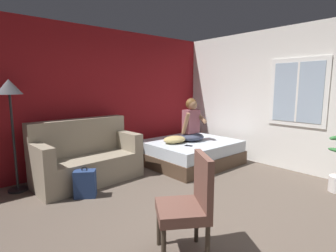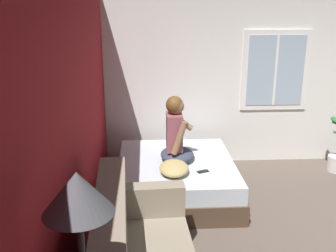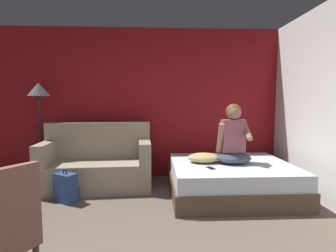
{
  "view_description": "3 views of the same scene",
  "coord_description": "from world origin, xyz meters",
  "views": [
    {
      "loc": [
        -2.27,
        -1.68,
        1.6
      ],
      "look_at": [
        0.71,
        1.76,
        0.9
      ],
      "focal_mm": 28.0,
      "sensor_mm": 36.0,
      "label": 1
    },
    {
      "loc": [
        -3.26,
        2.39,
        2.47
      ],
      "look_at": [
        0.84,
        2.16,
        1.19
      ],
      "focal_mm": 42.0,
      "sensor_mm": 36.0,
      "label": 2
    },
    {
      "loc": [
        0.42,
        -1.75,
        1.38
      ],
      "look_at": [
        0.6,
        1.72,
        1.06
      ],
      "focal_mm": 28.0,
      "sensor_mm": 36.0,
      "label": 3
    }
  ],
  "objects": [
    {
      "name": "bed",
      "position": [
        1.55,
        2.02,
        0.24
      ],
      "size": [
        1.77,
        1.56,
        0.48
      ],
      "color": "#4C3828",
      "rests_on": "ground"
    },
    {
      "name": "person_seated",
      "position": [
        1.58,
        2.02,
        0.84
      ],
      "size": [
        0.52,
        0.45,
        0.88
      ],
      "color": "#383D51",
      "rests_on": "bed"
    },
    {
      "name": "backpack",
      "position": [
        -0.81,
        1.84,
        0.19
      ],
      "size": [
        0.35,
        0.34,
        0.46
      ],
      "color": "navy",
      "rests_on": "ground"
    },
    {
      "name": "floor_lamp",
      "position": [
        -1.5,
        2.74,
        1.43
      ],
      "size": [
        0.36,
        0.36,
        1.7
      ],
      "color": "black",
      "rests_on": "ground"
    },
    {
      "name": "wall_back_accent",
      "position": [
        0.0,
        3.12,
        1.35
      ],
      "size": [
        10.36,
        0.16,
        2.7
      ],
      "primitive_type": "cube",
      "color": "maroon",
      "rests_on": "ground"
    },
    {
      "name": "couch",
      "position": [
        -0.5,
        2.47,
        0.39
      ],
      "size": [
        1.74,
        0.91,
        1.04
      ],
      "color": "gray",
      "rests_on": "ground"
    },
    {
      "name": "throw_pillow",
      "position": [
        1.16,
        2.07,
        0.55
      ],
      "size": [
        0.5,
        0.39,
        0.14
      ],
      "primitive_type": "ellipsoid",
      "rotation": [
        0.0,
        0.0,
        -0.05
      ],
      "color": "tan",
      "rests_on": "bed"
    },
    {
      "name": "cell_phone",
      "position": [
        1.18,
        1.71,
        0.48
      ],
      "size": [
        0.11,
        0.16,
        0.01
      ],
      "primitive_type": "cube",
      "rotation": [
        0.0,
        0.0,
        0.36
      ],
      "color": "black",
      "rests_on": "bed"
    }
  ]
}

